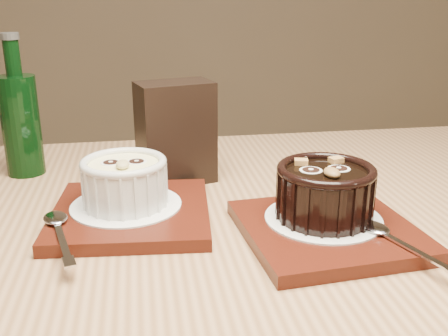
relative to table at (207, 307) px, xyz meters
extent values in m
cube|color=#8B603D|center=(0.00, 0.00, 0.07)|extent=(1.24, 0.87, 0.04)
cylinder|color=#8B603D|center=(0.53, 0.38, -0.30)|extent=(0.06, 0.06, 0.71)
cube|color=#46150B|center=(-0.08, 0.05, 0.10)|extent=(0.19, 0.19, 0.01)
cylinder|color=white|center=(-0.09, 0.06, 0.11)|extent=(0.13, 0.13, 0.00)
cylinder|color=silver|center=(-0.09, 0.06, 0.13)|extent=(0.09, 0.09, 0.05)
cylinder|color=#FFF49B|center=(-0.09, 0.06, 0.16)|extent=(0.08, 0.08, 0.00)
torus|color=silver|center=(-0.09, 0.06, 0.16)|extent=(0.10, 0.10, 0.01)
cylinder|color=black|center=(-0.10, 0.06, 0.16)|extent=(0.02, 0.02, 0.00)
cylinder|color=black|center=(-0.08, 0.06, 0.16)|extent=(0.02, 0.02, 0.00)
ellipsoid|color=tan|center=(-0.09, 0.05, 0.16)|extent=(0.02, 0.02, 0.01)
cube|color=#46150B|center=(0.13, -0.02, 0.10)|extent=(0.20, 0.20, 0.01)
cylinder|color=white|center=(0.13, 0.00, 0.11)|extent=(0.13, 0.13, 0.00)
cylinder|color=black|center=(0.13, 0.00, 0.13)|extent=(0.10, 0.10, 0.05)
cylinder|color=black|center=(0.13, 0.00, 0.16)|extent=(0.09, 0.09, 0.00)
torus|color=black|center=(0.13, 0.00, 0.16)|extent=(0.11, 0.11, 0.01)
cylinder|color=black|center=(0.11, 0.00, 0.16)|extent=(0.02, 0.02, 0.00)
cylinder|color=black|center=(0.15, 0.00, 0.16)|extent=(0.02, 0.02, 0.00)
ellipsoid|color=brown|center=(0.13, -0.02, 0.17)|extent=(0.02, 0.03, 0.01)
cube|color=#905F2F|center=(0.11, 0.02, 0.17)|extent=(0.02, 0.01, 0.01)
cube|color=#905F2F|center=(0.15, 0.02, 0.17)|extent=(0.02, 0.02, 0.01)
cube|color=black|center=(-0.03, 0.18, 0.16)|extent=(0.11, 0.09, 0.14)
cylinder|color=black|center=(-0.25, 0.24, 0.16)|extent=(0.05, 0.05, 0.14)
cylinder|color=black|center=(-0.25, 0.24, 0.26)|extent=(0.02, 0.02, 0.05)
cylinder|color=#333333|center=(-0.25, 0.24, 0.29)|extent=(0.03, 0.03, 0.01)
camera|label=1|loc=(-0.04, -0.52, 0.35)|focal=42.00mm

